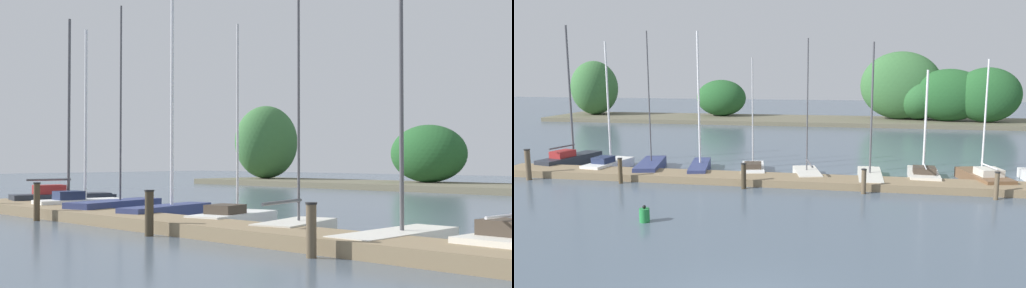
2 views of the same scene
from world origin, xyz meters
The scene contains 17 objects.
dock_pier centered at (0.00, 13.13, 0.17)m, with size 31.33×1.80×0.35m.
far_shore centered at (6.60, 41.30, 2.75)m, with size 61.35×8.00×7.31m.
sailboat_0 centered at (-13.70, 15.60, 0.46)m, with size 1.95×4.34×7.86m.
sailboat_1 centered at (-10.90, 14.76, 0.39)m, with size 1.60×3.55×6.91m.
sailboat_2 centered at (-8.49, 14.78, 0.32)m, with size 1.97×4.12×7.42m.
sailboat_3 centered at (-5.80, 14.95, 0.41)m, with size 1.70×4.02×7.39m.
sailboat_4 centered at (-2.96, 15.15, 0.28)m, with size 1.79×3.51×6.04m.
sailboat_5 centered at (-0.06, 14.64, 0.28)m, with size 1.78×3.23×6.95m.
sailboat_6 centered at (3.06, 14.56, 0.30)m, with size 1.16×4.05×6.74m.
sailboat_7 centered at (5.66, 14.97, 0.34)m, with size 1.57×3.27×5.41m.
sailboat_8 centered at (8.40, 14.85, 0.34)m, with size 2.11×3.79×5.90m.
mooring_piling_0 centered at (-13.63, 11.79, 0.78)m, with size 0.30×0.30×1.54m.
mooring_piling_1 centered at (-8.78, 11.88, 0.62)m, with size 0.23×0.23×1.24m.
mooring_piling_2 centered at (-2.70, 11.86, 0.60)m, with size 0.26×0.26×1.19m.
mooring_piling_3 centered at (2.71, 11.88, 0.56)m, with size 0.24×0.24×1.11m.
mooring_piling_4 centered at (8.18, 11.83, 0.60)m, with size 0.22×0.22×1.19m.
channel_buoy_0 centered at (-5.11, 6.49, 0.26)m, with size 0.36×0.36×0.62m.
Camera 2 is at (2.16, -9.03, 5.37)m, focal length 33.56 mm.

